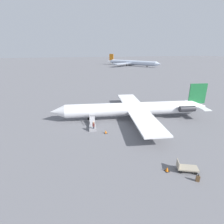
% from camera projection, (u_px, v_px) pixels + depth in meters
% --- Properties ---
extents(ground_plane, '(600.00, 600.00, 0.00)m').
position_uv_depth(ground_plane, '(130.00, 118.00, 34.00)').
color(ground_plane, slate).
extents(airplane_main, '(30.40, 23.40, 6.51)m').
position_uv_depth(airplane_main, '(135.00, 109.00, 33.44)').
color(airplane_main, white).
rests_on(airplane_main, ground).
extents(airplane_far_left, '(37.00, 46.21, 9.03)m').
position_uv_depth(airplane_far_left, '(131.00, 62.00, 143.18)').
color(airplane_far_left, silver).
rests_on(airplane_far_left, ground).
extents(boarding_stairs, '(1.69, 4.13, 1.64)m').
position_uv_depth(boarding_stairs, '(93.00, 126.00, 29.52)').
color(boarding_stairs, '#99999E').
rests_on(boarding_stairs, ground).
extents(passenger, '(0.38, 0.56, 1.74)m').
position_uv_depth(passenger, '(94.00, 126.00, 28.24)').
color(passenger, '#23232D').
rests_on(passenger, ground).
extents(luggage_cart, '(2.46, 1.93, 1.22)m').
position_uv_depth(luggage_cart, '(186.00, 168.00, 19.04)').
color(luggage_cart, '#9E937F').
rests_on(luggage_cart, ground).
extents(suitcase, '(0.42, 0.37, 0.88)m').
position_uv_depth(suitcase, '(198.00, 179.00, 17.61)').
color(suitcase, brown).
rests_on(suitcase, ground).
extents(traffic_cone_near_stairs, '(0.48, 0.48, 0.52)m').
position_uv_depth(traffic_cone_near_stairs, '(106.00, 132.00, 27.82)').
color(traffic_cone_near_stairs, black).
rests_on(traffic_cone_near_stairs, ground).
extents(traffic_cone_near_cart, '(0.48, 0.48, 0.52)m').
position_uv_depth(traffic_cone_near_cart, '(167.00, 169.00, 19.11)').
color(traffic_cone_near_cart, black).
rests_on(traffic_cone_near_cart, ground).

